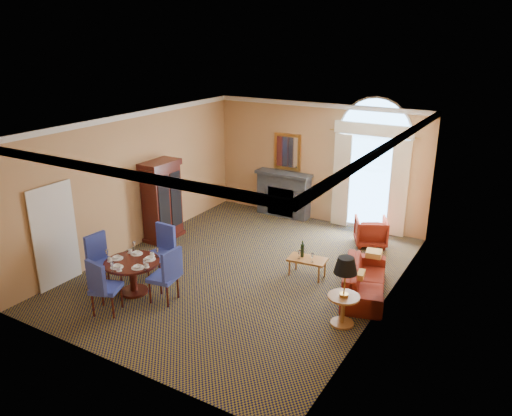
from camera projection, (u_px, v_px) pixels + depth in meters
The scene contains 12 objects.
ground at pixel (244, 271), 10.84m from camera, with size 7.50×7.50×0.00m, color black.
room_envelope at pixel (259, 152), 10.56m from camera, with size 6.04×7.52×3.45m.
armoire at pixel (162, 202), 12.27m from camera, with size 0.57×1.01×1.99m.
dining_table at pixel (132, 269), 9.77m from camera, with size 1.08×1.08×0.88m.
dining_chair_north at pixel (163, 247), 10.52m from camera, with size 0.56×0.56×1.10m.
dining_chair_south at pixel (101, 284), 8.96m from camera, with size 0.63×0.63×1.10m.
dining_chair_east at pixel (167, 272), 9.40m from camera, with size 0.56×0.56×1.10m.
dining_chair_west at pixel (101, 256), 10.06m from camera, with size 0.56×0.56×1.10m.
sofa at pixel (364, 279), 9.84m from camera, with size 2.00×0.78×0.58m, color maroon.
armchair at pixel (371, 231), 12.08m from camera, with size 0.73×0.75×0.69m, color maroon.
coffee_table at pixel (307, 259), 10.49m from camera, with size 0.85×0.53×0.77m.
side_table at pixel (345, 282), 8.59m from camera, with size 0.57×0.57×1.27m.
Camera 1 is at (5.18, -8.28, 4.90)m, focal length 35.00 mm.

